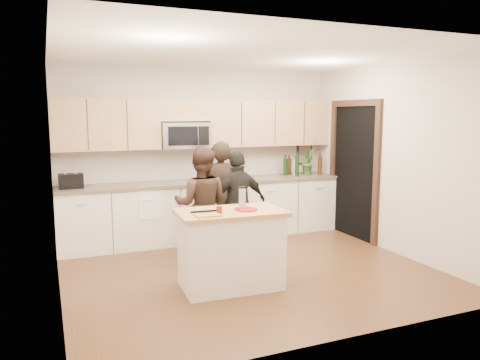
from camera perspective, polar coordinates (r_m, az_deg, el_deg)
name	(u,v)px	position (r m, az deg, el deg)	size (l,w,h in m)	color
floor	(249,270)	(6.08, 1.10, -10.96)	(4.50, 4.50, 0.00)	#51341C
room_shell	(249,134)	(5.75, 1.14, 5.57)	(4.52, 4.02, 2.71)	#B8AD9D
back_cabinetry	(206,209)	(7.48, -4.12, -3.61)	(4.50, 0.66, 0.94)	silver
upper_cabinetry	(205,123)	(7.47, -4.34, 6.98)	(4.50, 0.33, 0.75)	tan
microwave	(184,135)	(7.34, -6.79, 5.43)	(0.76, 0.41, 0.40)	silver
doorway	(354,166)	(7.70, 13.73, 1.69)	(0.06, 1.25, 2.20)	black
framed_picture	(304,153)	(8.43, 7.85, 3.22)	(0.30, 0.03, 0.38)	black
dish_towel	(149,195)	(6.99, -11.06, -1.80)	(0.34, 0.60, 0.48)	white
island	(231,249)	(5.39, -1.13, -8.38)	(1.23, 0.76, 0.90)	silver
red_plate	(246,209)	(5.30, 0.73, -3.60)	(0.26, 0.26, 0.02)	maroon
box_grater	(242,197)	(5.28, 0.27, -2.14)	(0.08, 0.05, 0.25)	silver
drink_glass	(219,210)	(5.08, -2.56, -3.71)	(0.06, 0.06, 0.09)	maroon
cutting_board	(208,215)	(5.00, -3.95, -4.31)	(0.27, 0.18, 0.02)	tan
tongs	(203,211)	(5.11, -4.48, -3.83)	(0.29, 0.03, 0.02)	black
knife	(206,213)	(5.06, -4.18, -4.02)	(0.19, 0.02, 0.01)	silver
toaster	(71,181)	(7.00, -19.92, -0.12)	(0.33, 0.20, 0.21)	black
bottle_cluster	(301,164)	(8.11, 7.48, 1.90)	(0.69, 0.33, 0.41)	black
orchid	(308,162)	(8.18, 8.28, 2.24)	(0.25, 0.20, 0.45)	#40772F
woman_left	(220,195)	(6.91, -2.42, -1.83)	(0.58, 0.38, 1.59)	black
woman_center	(201,205)	(6.31, -4.74, -3.01)	(0.75, 0.58, 1.54)	#332119
woman_right	(238,203)	(6.55, -0.23, -2.87)	(0.87, 0.36, 1.48)	black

